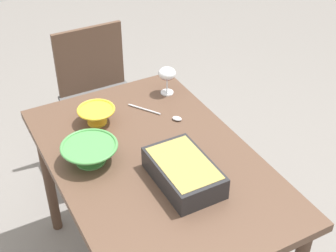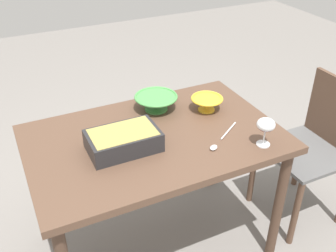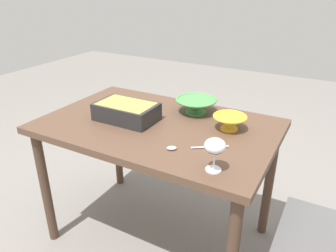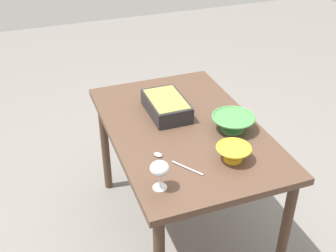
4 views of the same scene
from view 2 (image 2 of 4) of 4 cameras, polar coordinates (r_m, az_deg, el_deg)
ground_plane at (r=2.34m, az=-1.64°, el=-16.64°), size 8.00×8.00×0.00m
dining_table at (r=1.90m, az=-1.93°, el=-3.61°), size 1.18×0.77×0.74m
chair at (r=2.40m, az=20.57°, el=-2.53°), size 0.41×0.43×0.85m
wine_glass at (r=1.79m, az=13.96°, el=0.00°), size 0.08×0.08×0.14m
casserole_dish at (r=1.75m, az=-6.47°, el=-1.97°), size 0.31×0.20×0.09m
mixing_bowl at (r=2.05m, az=5.63°, el=3.34°), size 0.17×0.17×0.07m
small_bowl at (r=2.04m, az=-1.74°, el=3.52°), size 0.22×0.22×0.08m
serving_spoon at (r=1.82m, az=7.42°, el=-2.17°), size 0.24×0.17×0.01m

